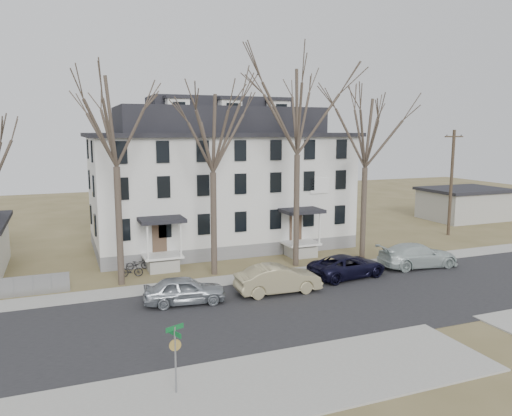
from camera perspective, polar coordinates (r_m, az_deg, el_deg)
name	(u,v)px	position (r m, az deg, el deg)	size (l,w,h in m)	color
ground	(361,314)	(27.05, 11.95, -11.75)	(120.00, 120.00, 0.00)	olive
main_road	(341,302)	(28.63, 9.71, -10.51)	(120.00, 10.00, 0.04)	#27272A
far_sidewalk	(294,273)	(33.64, 4.38, -7.46)	(120.00, 2.00, 0.08)	#A09F97
near_sidewalk_left	(253,389)	(19.58, -0.38, -19.94)	(20.00, 5.00, 0.08)	#A09F97
yellow_curb	(365,269)	(35.31, 12.40, -6.85)	(14.00, 0.25, 0.06)	gold
boarding_house	(220,180)	(41.03, -4.16, 3.16)	(20.80, 12.36, 12.05)	slate
distant_building	(464,204)	(57.94, 22.66, 0.47)	(8.50, 6.50, 3.35)	#A09F97
tree_far_left	(114,115)	(30.99, -15.88, 10.21)	(8.40, 8.40, 13.72)	#473B31
tree_mid_left	(212,128)	(32.15, -5.00, 9.12)	(7.80, 7.80, 12.74)	#473B31
tree_center	(298,106)	(34.39, 4.79, 11.58)	(9.00, 9.00, 14.70)	#473B31
tree_mid_right	(366,128)	(37.11, 12.49, 8.91)	(7.80, 7.80, 12.74)	#473B31
utility_pole_far	(451,181)	(48.11, 21.42, 2.84)	(2.00, 0.28, 9.50)	#3D3023
car_silver	(185,291)	(27.91, -8.16, -9.34)	(1.79, 4.46, 1.52)	#989FA7
car_tan	(278,280)	(29.38, 2.54, -8.19)	(1.75, 5.01, 1.65)	#9B9069
car_navy	(348,267)	(32.99, 10.43, -6.60)	(2.41, 5.22, 1.45)	black
car_white	(418,256)	(36.54, 18.02, -5.23)	(2.29, 5.64, 1.64)	#B7C5C1
bicycle_left	(137,264)	(35.18, -13.40, -6.27)	(0.53, 1.52, 0.80)	black
bicycle_right	(131,271)	(33.55, -14.07, -6.96)	(0.42, 1.48, 0.89)	black
street_sign	(175,349)	(18.66, -9.22, -15.63)	(0.74, 0.74, 2.62)	gray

